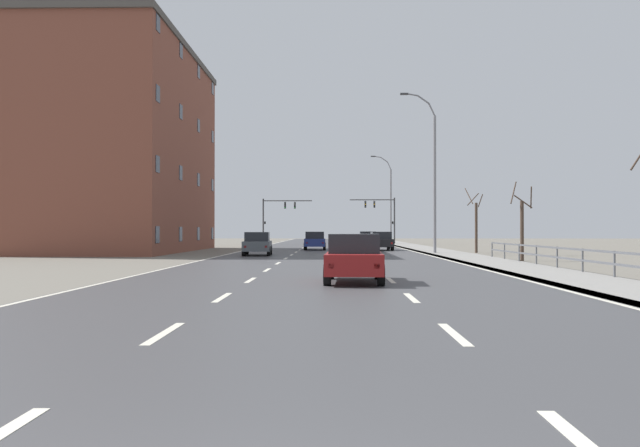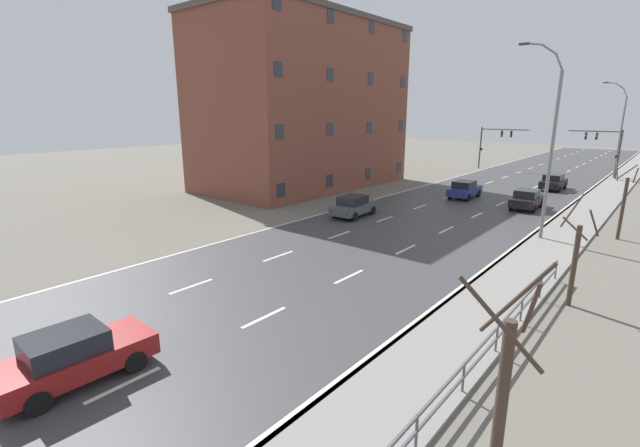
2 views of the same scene
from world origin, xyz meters
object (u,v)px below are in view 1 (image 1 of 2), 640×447
car_near_right (315,241)px  car_mid_centre (381,241)px  street_lamp_distant (390,201)px  traffic_signal_right (383,212)px  car_far_right (354,258)px  brick_building (118,150)px  traffic_signal_left (276,212)px  street_lamp_midground (433,175)px  car_distant (257,244)px  car_far_left (368,239)px

car_near_right → car_mid_centre: 5.67m
street_lamp_distant → traffic_signal_right: bearing=-124.5°
car_far_right → brick_building: bearing=123.0°
car_near_right → traffic_signal_left: bearing=102.4°
traffic_signal_left → brick_building: 28.25m
street_lamp_distant → traffic_signal_right: (-0.93, -1.36, -1.39)m
street_lamp_distant → car_mid_centre: (-2.95, -24.04, -4.48)m
street_lamp_midground → street_lamp_distant: street_lamp_midground is taller
street_lamp_distant → car_mid_centre: 24.63m
traffic_signal_right → car_near_right: 22.99m
car_distant → traffic_signal_right: bearing=68.5°
street_lamp_midground → brick_building: brick_building is taller
car_distant → car_mid_centre: 14.15m
traffic_signal_left → brick_building: brick_building is taller
traffic_signal_left → car_mid_centre: traffic_signal_left is taller
car_near_right → car_far_left: 11.03m
street_lamp_distant → brick_building: brick_building is taller
street_lamp_midground → traffic_signal_left: (-13.77, 31.87, -1.69)m
street_lamp_midground → traffic_signal_right: street_lamp_midground is taller
brick_building → car_mid_centre: bearing=6.9°
traffic_signal_right → car_mid_centre: (-2.02, -22.68, -3.09)m
street_lamp_midground → brick_building: 25.12m
car_far_right → brick_building: brick_building is taller
car_far_left → car_near_right: bearing=-117.0°
traffic_signal_right → car_far_right: (-5.41, -55.18, -3.09)m
car_distant → brick_building: (-12.24, 8.31, 7.35)m
car_distant → car_far_right: bearing=-78.5°
street_lamp_midground → car_distant: street_lamp_midground is taller
car_mid_centre → car_far_left: same height
traffic_signal_left → car_mid_centre: size_ratio=1.44×
street_lamp_distant → car_far_left: bearing=-104.7°
car_distant → car_mid_centre: same height
traffic_signal_left → car_distant: 34.36m
street_lamp_distant → car_near_right: 24.79m
traffic_signal_left → car_far_left: traffic_signal_left is taller
car_distant → street_lamp_distant: bearing=67.8°
car_distant → brick_building: brick_building is taller
traffic_signal_right → car_far_left: 12.36m
street_lamp_midground → car_mid_centre: size_ratio=2.73×
street_lamp_midground → car_near_right: (-8.51, 9.76, -4.76)m
car_near_right → brick_building: (-15.75, -3.76, 7.35)m
car_far_left → brick_building: brick_building is taller
car_near_right → car_far_left: bearing=61.6°
street_lamp_distant → traffic_signal_left: 13.85m
traffic_signal_right → traffic_signal_left: (-12.82, 0.63, -0.02)m
traffic_signal_left → street_lamp_midground: bearing=-66.6°
traffic_signal_left → car_distant: bearing=-87.1°
street_lamp_distant → brick_building: size_ratio=0.50×
car_near_right → car_mid_centre: size_ratio=0.99×
car_near_right → brick_building: 17.78m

